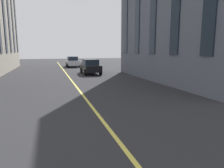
# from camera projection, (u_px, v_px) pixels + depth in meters

# --- Properties ---
(lane_centre_line) EXTENTS (80.00, 0.16, 0.01)m
(lane_centre_line) POSITION_uv_depth(u_px,v_px,m) (81.00, 92.00, 14.65)
(lane_centre_line) COLOR #D8C64C
(lane_centre_line) RESTS_ON ground_plane
(car_black_trailing) EXTENTS (4.70, 2.14, 1.88)m
(car_black_trailing) POSITION_uv_depth(u_px,v_px,m) (90.00, 66.00, 25.94)
(car_black_trailing) COLOR black
(car_black_trailing) RESTS_ON ground_plane
(car_silver_far) EXTENTS (4.70, 2.14, 1.88)m
(car_silver_far) POSITION_uv_depth(u_px,v_px,m) (72.00, 62.00, 36.77)
(car_silver_far) COLOR #B7BABF
(car_silver_far) RESTS_ON ground_plane
(car_white_mid) EXTENTS (4.40, 1.95, 1.37)m
(car_white_mid) POSITION_uv_depth(u_px,v_px,m) (88.00, 63.00, 38.17)
(car_white_mid) COLOR silver
(car_white_mid) RESTS_ON ground_plane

